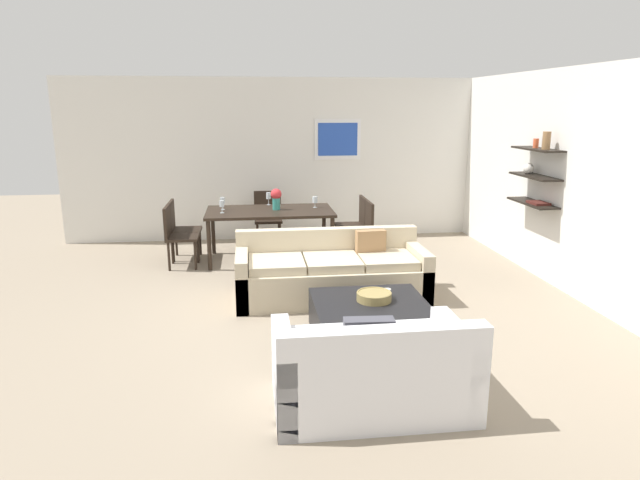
{
  "coord_description": "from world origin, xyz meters",
  "views": [
    {
      "loc": [
        -0.81,
        -5.86,
        2.25
      ],
      "look_at": [
        -0.04,
        0.2,
        0.75
      ],
      "focal_mm": 30.9,
      "sensor_mm": 36.0,
      "label": 1
    }
  ],
  "objects": [
    {
      "name": "decorative_bowl",
      "position": [
        0.36,
        -0.85,
        0.43
      ],
      "size": [
        0.35,
        0.35,
        0.09
      ],
      "color": "#99844C",
      "rests_on": "coffee_table"
    },
    {
      "name": "dining_chair_right_far",
      "position": [
        0.79,
        2.35,
        0.5
      ],
      "size": [
        0.44,
        0.44,
        0.88
      ],
      "color": "black",
      "rests_on": "ground"
    },
    {
      "name": "right_wall_shelf_unit",
      "position": [
        3.03,
        0.6,
        1.35
      ],
      "size": [
        0.34,
        8.2,
        2.7
      ],
      "color": "silver",
      "rests_on": "ground"
    },
    {
      "name": "wine_glass_right_far",
      "position": [
        0.15,
        2.24,
        0.87
      ],
      "size": [
        0.08,
        0.08,
        0.17
      ],
      "color": "silver",
      "rests_on": "dining_table"
    },
    {
      "name": "dining_chair_right_near",
      "position": [
        0.79,
        1.89,
        0.5
      ],
      "size": [
        0.44,
        0.44,
        0.88
      ],
      "color": "black",
      "rests_on": "ground"
    },
    {
      "name": "dining_chair_left_near",
      "position": [
        -1.87,
        1.89,
        0.5
      ],
      "size": [
        0.44,
        0.44,
        0.88
      ],
      "color": "black",
      "rests_on": "ground"
    },
    {
      "name": "back_wall_unit",
      "position": [
        0.3,
        3.53,
        1.35
      ],
      "size": [
        8.4,
        0.09,
        2.7
      ],
      "color": "silver",
      "rests_on": "ground"
    },
    {
      "name": "candle_jar",
      "position": [
        0.52,
        -0.75,
        0.42
      ],
      "size": [
        0.07,
        0.07,
        0.08
      ],
      "primitive_type": "cylinder",
      "color": "silver",
      "rests_on": "coffee_table"
    },
    {
      "name": "dining_chair_head",
      "position": [
        -0.54,
        3.03,
        0.5
      ],
      "size": [
        0.44,
        0.44,
        0.88
      ],
      "color": "black",
      "rests_on": "ground"
    },
    {
      "name": "coffee_table",
      "position": [
        0.32,
        -0.88,
        0.19
      ],
      "size": [
        1.11,
        1.0,
        0.38
      ],
      "color": "black",
      "rests_on": "ground"
    },
    {
      "name": "sofa_beige",
      "position": [
        0.12,
        0.34,
        0.29
      ],
      "size": [
        2.23,
        0.9,
        0.78
      ],
      "color": "beige",
      "rests_on": "ground"
    },
    {
      "name": "dining_chair_left_far",
      "position": [
        -1.87,
        2.35,
        0.5
      ],
      "size": [
        0.44,
        0.44,
        0.88
      ],
      "color": "black",
      "rests_on": "ground"
    },
    {
      "name": "wine_glass_left_far",
      "position": [
        -1.22,
        2.24,
        0.88
      ],
      "size": [
        0.07,
        0.07,
        0.18
      ],
      "color": "silver",
      "rests_on": "dining_table"
    },
    {
      "name": "loveseat_white",
      "position": [
        0.06,
        -2.13,
        0.29
      ],
      "size": [
        1.48,
        0.9,
        0.78
      ],
      "color": "white",
      "rests_on": "ground"
    },
    {
      "name": "wine_glass_head",
      "position": [
        -0.54,
        2.57,
        0.89
      ],
      "size": [
        0.07,
        0.07,
        0.19
      ],
      "color": "silver",
      "rests_on": "dining_table"
    },
    {
      "name": "wine_glass_left_near",
      "position": [
        -1.22,
        1.99,
        0.88
      ],
      "size": [
        0.07,
        0.07,
        0.18
      ],
      "color": "silver",
      "rests_on": "dining_table"
    },
    {
      "name": "ground_plane",
      "position": [
        0.0,
        0.0,
        0.0
      ],
      "size": [
        18.0,
        18.0,
        0.0
      ],
      "primitive_type": "plane",
      "color": "gray"
    },
    {
      "name": "dining_table",
      "position": [
        -0.54,
        2.12,
        0.69
      ],
      "size": [
        1.85,
        1.02,
        0.75
      ],
      "color": "black",
      "rests_on": "ground"
    },
    {
      "name": "centerpiece_vase",
      "position": [
        -0.44,
        2.15,
        0.93
      ],
      "size": [
        0.16,
        0.16,
        0.31
      ],
      "color": "teal",
      "rests_on": "dining_table"
    }
  ]
}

